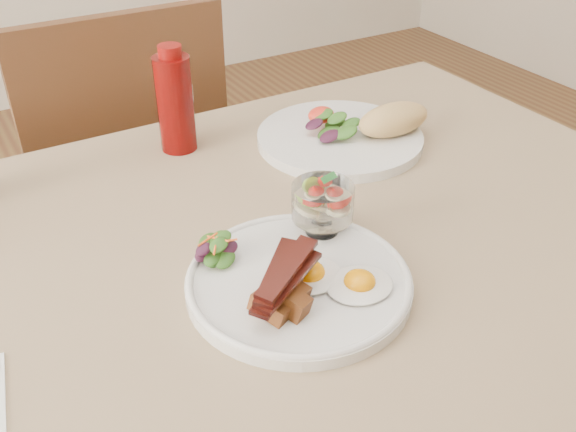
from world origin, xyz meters
name	(u,v)px	position (x,y,z in m)	size (l,w,h in m)	color
table	(261,297)	(0.00, 0.00, 0.66)	(1.33, 0.88, 0.75)	#502B19
chair_far	(124,179)	(0.00, 0.66, 0.52)	(0.42, 0.42, 0.93)	#502B19
main_plate	(299,283)	(0.00, -0.10, 0.76)	(0.28, 0.28, 0.02)	silver
fried_eggs	(334,278)	(0.03, -0.13, 0.77)	(0.14, 0.13, 0.02)	silver
bacon_potato_pile	(284,288)	(-0.04, -0.14, 0.79)	(0.12, 0.10, 0.05)	brown
side_salad	(217,250)	(-0.07, -0.02, 0.78)	(0.06, 0.06, 0.03)	#1F4312
fruit_cup	(323,202)	(0.08, -0.03, 0.81)	(0.08, 0.08, 0.08)	white
second_plate	(352,132)	(0.29, 0.19, 0.77)	(0.30, 0.29, 0.07)	silver
ketchup_bottle	(175,102)	(0.02, 0.32, 0.84)	(0.07, 0.07, 0.18)	#550604
hot_sauce_bottle	(181,104)	(0.03, 0.34, 0.83)	(0.05, 0.05, 0.15)	#550604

